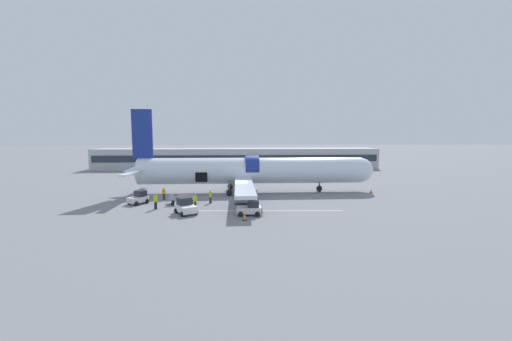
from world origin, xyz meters
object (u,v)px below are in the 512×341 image
Objects in this scene: baggage_cart_loading at (183,199)px; ground_crew_supervisor at (164,193)px; ground_crew_loader_b at (195,200)px; ground_crew_driver at (210,196)px; ground_crew_loader_a at (155,201)px; baggage_tug_lead at (185,207)px; baggage_tug_rear at (250,209)px; airplane at (249,171)px; baggage_tug_mid at (139,198)px.

ground_crew_supervisor is (-2.95, 2.51, 0.26)m from baggage_cart_loading.
ground_crew_driver is at bearing 53.99° from ground_crew_loader_b.
ground_crew_loader_a is 1.17× the size of ground_crew_loader_b.
baggage_tug_rear is (7.04, -0.98, -0.05)m from baggage_tug_lead.
baggage_tug_rear is 1.79× the size of ground_crew_loader_b.
ground_crew_driver reaches higher than ground_crew_loader_b.
airplane is 23.93× the size of ground_crew_loader_b.
baggage_tug_rear is at bearing -91.59° from airplane.
baggage_tug_mid reaches higher than ground_crew_loader_b.
baggage_cart_loading is (5.53, -0.23, -0.08)m from baggage_tug_mid.
ground_crew_supervisor is (-11.13, 8.68, 0.18)m from baggage_tug_rear.
ground_crew_loader_a is 5.43m from ground_crew_supervisor.
ground_crew_supervisor is at bearing 92.98° from ground_crew_loader_a.
airplane is 11.72× the size of baggage_tug_lead.
ground_crew_loader_b is (4.46, 0.72, -0.14)m from ground_crew_loader_a.
airplane is at bearing 54.91° from ground_crew_loader_b.
baggage_tug_rear is (-0.38, -13.62, -2.53)m from airplane.
baggage_tug_rear is at bearing -52.58° from ground_crew_driver.
airplane is 13.38× the size of baggage_tug_mid.
ground_crew_loader_b is (1.79, -2.18, 0.22)m from baggage_cart_loading.
airplane is 16.03m from baggage_tug_mid.
baggage_tug_lead is at bearing -39.14° from baggage_tug_mid.
baggage_tug_lead is 7.11m from baggage_tug_rear.
baggage_tug_mid is 7.71m from ground_crew_loader_b.
baggage_tug_rear is 1.68× the size of ground_crew_supervisor.
baggage_cart_loading is at bearing 129.44° from ground_crew_loader_b.
baggage_cart_loading is at bearing -40.46° from ground_crew_supervisor.
ground_crew_loader_a is (-10.85, 3.27, 0.27)m from baggage_tug_rear.
ground_crew_loader_a is 1.08× the size of ground_crew_driver.
ground_crew_loader_a is at bearing -137.31° from airplane.
airplane is at bearing 27.13° from baggage_tug_mid.
baggage_tug_mid is at bearing 161.75° from ground_crew_loader_b.
ground_crew_driver is (3.42, 0.06, 0.29)m from baggage_cart_loading.
ground_crew_supervisor reaches higher than baggage_tug_mid.
ground_crew_loader_a is 6.77m from ground_crew_driver.
baggage_tug_mid is at bearing 178.86° from ground_crew_driver.
baggage_tug_lead is at bearing -62.06° from ground_crew_supervisor.
ground_crew_loader_a is 4.52m from ground_crew_loader_b.
ground_crew_loader_b is at bearing 148.01° from baggage_tug_rear.
ground_crew_loader_a reaches higher than baggage_tug_rear.
ground_crew_supervisor reaches higher than baggage_cart_loading.
baggage_tug_mid is at bearing 140.86° from baggage_tug_lead.
ground_crew_loader_a is at bearing 149.00° from baggage_tug_lead.
baggage_tug_rear reaches higher than ground_crew_loader_b.
airplane reaches higher than ground_crew_driver.
airplane reaches higher than baggage_cart_loading.
ground_crew_loader_b is 0.94× the size of ground_crew_supervisor.
ground_crew_loader_a is at bearing -87.02° from ground_crew_supervisor.
ground_crew_supervisor is (-11.51, -4.94, -2.34)m from airplane.
ground_crew_loader_a reaches higher than baggage_tug_mid.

